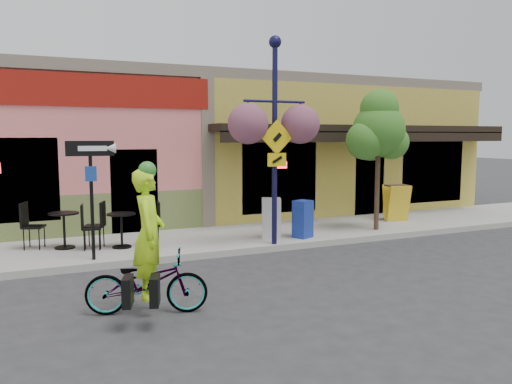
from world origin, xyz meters
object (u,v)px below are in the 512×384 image
newspaper_box_blue (303,219)px  newspaper_box_grey (271,218)px  cyclist_rider (149,250)px  building (198,147)px  lamp_post (275,142)px  street_tree (378,160)px  one_way_sign (92,201)px  bicycle (147,282)px

newspaper_box_blue → newspaper_box_grey: newspaper_box_grey is taller
cyclist_rider → building: bearing=-3.6°
cyclist_rider → lamp_post: lamp_post is taller
street_tree → one_way_sign: bearing=-177.6°
bicycle → newspaper_box_grey: 5.26m
newspaper_box_blue → newspaper_box_grey: 0.78m
lamp_post → one_way_sign: lamp_post is taller
bicycle → street_tree: street_tree is taller
newspaper_box_blue → street_tree: size_ratio=0.25×
newspaper_box_blue → lamp_post: bearing=176.8°
bicycle → newspaper_box_blue: size_ratio=1.96×
newspaper_box_blue → building: bearing=71.1°
cyclist_rider → newspaper_box_blue: cyclist_rider is taller
one_way_sign → lamp_post: bearing=2.1°
newspaper_box_grey → bicycle: bearing=-113.0°
building → bicycle: bearing=-111.7°
bicycle → street_tree: (6.84, 3.42, 1.55)m
newspaper_box_blue → street_tree: bearing=-22.0°
building → cyclist_rider: building is taller
building → lamp_post: bearing=-92.8°
bicycle → street_tree: 7.80m
bicycle → one_way_sign: (-0.42, 3.11, 0.87)m
cyclist_rider → one_way_sign: one_way_sign is taller
building → bicycle: size_ratio=10.12×
building → lamp_post: 6.86m
cyclist_rider → newspaper_box_blue: 5.59m
bicycle → building: bearing=-3.9°
newspaper_box_blue → street_tree: street_tree is taller
street_tree → newspaper_box_grey: bearing=176.4°
building → lamp_post: (-0.34, -6.85, 0.26)m
newspaper_box_grey → newspaper_box_blue: bearing=1.3°
lamp_post → cyclist_rider: bearing=-139.1°
newspaper_box_blue → cyclist_rider: bearing=-167.9°
building → one_way_sign: bearing=-122.9°
building → street_tree: building is taller
bicycle → one_way_sign: 3.26m
bicycle → newspaper_box_grey: newspaper_box_grey is taller
bicycle → one_way_sign: bearing=25.6°
bicycle → street_tree: size_ratio=0.48×
lamp_post → newspaper_box_blue: size_ratio=5.14×
newspaper_box_blue → newspaper_box_grey: size_ratio=0.94×
one_way_sign → street_tree: street_tree is taller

